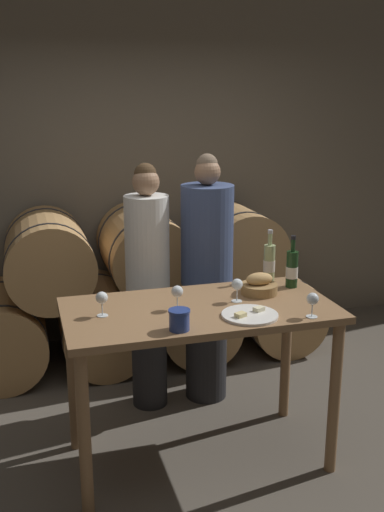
{
  "coord_description": "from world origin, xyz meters",
  "views": [
    {
      "loc": [
        -0.9,
        -2.96,
        2.09
      ],
      "look_at": [
        0.0,
        0.15,
        1.2
      ],
      "focal_mm": 42.0,
      "sensor_mm": 36.0,
      "label": 1
    }
  ],
  "objects_px": {
    "person_left": "(148,286)",
    "wine_glass_left": "(177,292)",
    "cheese_plate": "(250,315)",
    "bread_basket": "(259,286)",
    "wine_glass_center": "(237,285)",
    "person_right": "(207,279)",
    "blue_crock": "(179,319)",
    "wine_bottle_white": "(269,262)",
    "tasting_table": "(200,330)",
    "wine_glass_far_left": "(102,299)",
    "wine_bottle_red": "(292,269)",
    "wine_glass_right": "(313,300)"
  },
  "relations": [
    {
      "from": "person_left",
      "to": "wine_glass_left",
      "type": "bearing_deg",
      "value": -89.06
    },
    {
      "from": "cheese_plate",
      "to": "bread_basket",
      "type": "bearing_deg",
      "value": 60.47
    },
    {
      "from": "person_left",
      "to": "wine_glass_center",
      "type": "xyz_separation_m",
      "value": [
        0.36,
        -0.69,
        0.19
      ]
    },
    {
      "from": "cheese_plate",
      "to": "wine_glass_center",
      "type": "bearing_deg",
      "value": 86.56
    },
    {
      "from": "person_right",
      "to": "person_left",
      "type": "bearing_deg",
      "value": 179.99
    },
    {
      "from": "bread_basket",
      "to": "blue_crock",
      "type": "bearing_deg",
      "value": -145.44
    },
    {
      "from": "wine_bottle_white",
      "to": "wine_glass_left",
      "type": "xyz_separation_m",
      "value": [
        -0.68,
        -0.34,
        -0.02
      ]
    },
    {
      "from": "person_left",
      "to": "bread_basket",
      "type": "bearing_deg",
      "value": -48.15
    },
    {
      "from": "wine_bottle_white",
      "to": "wine_glass_center",
      "type": "relative_size",
      "value": 2.42
    },
    {
      "from": "blue_crock",
      "to": "bread_basket",
      "type": "relative_size",
      "value": 0.51
    },
    {
      "from": "tasting_table",
      "to": "blue_crock",
      "type": "bearing_deg",
      "value": -123.72
    },
    {
      "from": "bread_basket",
      "to": "wine_glass_far_left",
      "type": "height_order",
      "value": "wine_glass_far_left"
    },
    {
      "from": "wine_glass_left",
      "to": "cheese_plate",
      "type": "bearing_deg",
      "value": -31.72
    },
    {
      "from": "wine_glass_far_left",
      "to": "wine_glass_left",
      "type": "xyz_separation_m",
      "value": [
        0.41,
        -0.01,
        0.0
      ]
    },
    {
      "from": "cheese_plate",
      "to": "person_right",
      "type": "bearing_deg",
      "value": 86.59
    },
    {
      "from": "cheese_plate",
      "to": "wine_bottle_red",
      "type": "bearing_deg",
      "value": 42.85
    },
    {
      "from": "wine_glass_center",
      "to": "wine_glass_left",
      "type": "bearing_deg",
      "value": -175.76
    },
    {
      "from": "tasting_table",
      "to": "wine_glass_far_left",
      "type": "distance_m",
      "value": 0.58
    },
    {
      "from": "tasting_table",
      "to": "cheese_plate",
      "type": "height_order",
      "value": "cheese_plate"
    },
    {
      "from": "wine_bottle_white",
      "to": "cheese_plate",
      "type": "height_order",
      "value": "wine_bottle_white"
    },
    {
      "from": "person_left",
      "to": "cheese_plate",
      "type": "height_order",
      "value": "person_left"
    },
    {
      "from": "tasting_table",
      "to": "cheese_plate",
      "type": "relative_size",
      "value": 4.97
    },
    {
      "from": "cheese_plate",
      "to": "wine_glass_far_left",
      "type": "xyz_separation_m",
      "value": [
        -0.74,
        0.22,
        0.09
      ]
    },
    {
      "from": "blue_crock",
      "to": "wine_glass_right",
      "type": "height_order",
      "value": "wine_glass_right"
    },
    {
      "from": "tasting_table",
      "to": "person_left",
      "type": "bearing_deg",
      "value": 100.87
    },
    {
      "from": "bread_basket",
      "to": "wine_glass_right",
      "type": "relative_size",
      "value": 1.61
    },
    {
      "from": "person_left",
      "to": "wine_glass_center",
      "type": "height_order",
      "value": "person_left"
    },
    {
      "from": "blue_crock",
      "to": "wine_glass_far_left",
      "type": "distance_m",
      "value": 0.45
    },
    {
      "from": "wine_glass_center",
      "to": "wine_glass_right",
      "type": "distance_m",
      "value": 0.45
    },
    {
      "from": "person_right",
      "to": "blue_crock",
      "type": "bearing_deg",
      "value": -114.55
    },
    {
      "from": "person_right",
      "to": "wine_glass_right",
      "type": "relative_size",
      "value": 12.76
    },
    {
      "from": "wine_glass_center",
      "to": "wine_bottle_red",
      "type": "bearing_deg",
      "value": 20.89
    },
    {
      "from": "wine_glass_left",
      "to": "wine_glass_center",
      "type": "xyz_separation_m",
      "value": [
        0.35,
        0.03,
        0.0
      ]
    },
    {
      "from": "tasting_table",
      "to": "person_left",
      "type": "relative_size",
      "value": 0.9
    },
    {
      "from": "bread_basket",
      "to": "cheese_plate",
      "type": "xyz_separation_m",
      "value": [
        -0.19,
        -0.33,
        -0.04
      ]
    },
    {
      "from": "person_right",
      "to": "cheese_plate",
      "type": "bearing_deg",
      "value": -93.41
    },
    {
      "from": "wine_glass_far_left",
      "to": "wine_glass_center",
      "type": "xyz_separation_m",
      "value": [
        0.76,
        0.02,
        0.0
      ]
    },
    {
      "from": "person_right",
      "to": "wine_glass_far_left",
      "type": "xyz_separation_m",
      "value": [
        -0.8,
        -0.71,
        0.18
      ]
    },
    {
      "from": "wine_glass_right",
      "to": "cheese_plate",
      "type": "bearing_deg",
      "value": 161.95
    },
    {
      "from": "person_right",
      "to": "bread_basket",
      "type": "relative_size",
      "value": 7.95
    },
    {
      "from": "tasting_table",
      "to": "wine_bottle_red",
      "type": "bearing_deg",
      "value": 16.0
    },
    {
      "from": "person_left",
      "to": "bread_basket",
      "type": "xyz_separation_m",
      "value": [
        0.54,
        -0.6,
        0.14
      ]
    },
    {
      "from": "wine_bottle_red",
      "to": "blue_crock",
      "type": "relative_size",
      "value": 2.9
    },
    {
      "from": "wine_bottle_red",
      "to": "person_left",
      "type": "bearing_deg",
      "value": 145.17
    },
    {
      "from": "tasting_table",
      "to": "bread_basket",
      "type": "bearing_deg",
      "value": 16.7
    },
    {
      "from": "tasting_table",
      "to": "wine_glass_center",
      "type": "bearing_deg",
      "value": 6.64
    },
    {
      "from": "blue_crock",
      "to": "wine_glass_right",
      "type": "xyz_separation_m",
      "value": [
        0.71,
        -0.02,
        0.04
      ]
    },
    {
      "from": "person_right",
      "to": "wine_bottle_white",
      "type": "height_order",
      "value": "person_right"
    },
    {
      "from": "wine_glass_far_left",
      "to": "wine_glass_right",
      "type": "relative_size",
      "value": 1.0
    },
    {
      "from": "person_left",
      "to": "cheese_plate",
      "type": "distance_m",
      "value": 1.0
    }
  ]
}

